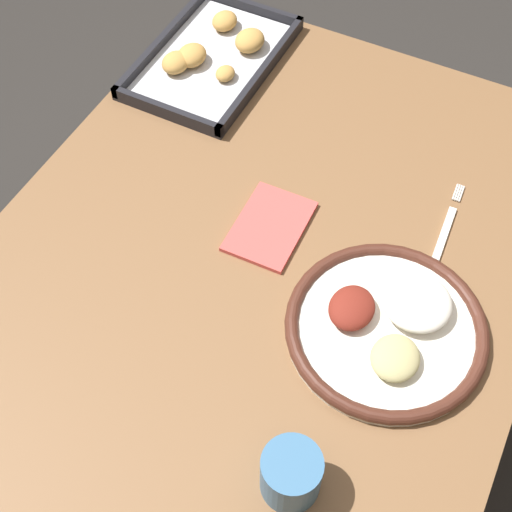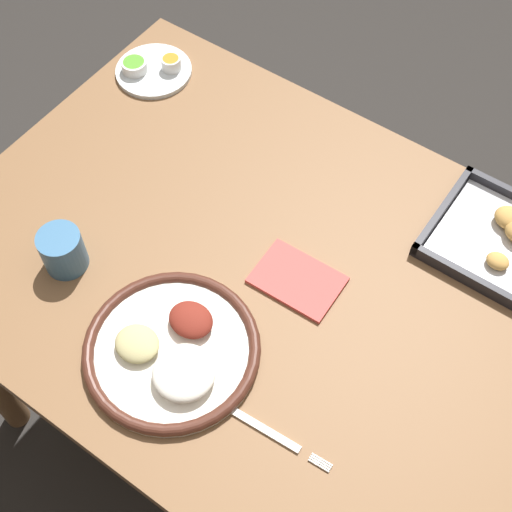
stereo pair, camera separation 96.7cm
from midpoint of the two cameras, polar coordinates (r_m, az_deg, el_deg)
The scene contains 7 objects.
ground_plane at distance 1.76m, azimuth -11.77°, elevation -25.66°, with size 8.00×8.00×0.00m, color #282623.
dining_table at distance 1.17m, azimuth -17.23°, elevation -20.49°, with size 1.12×0.83×0.73m.
dinner_plate at distance 0.98m, azimuth -9.07°, elevation -25.92°, with size 0.29×0.29×0.05m.
fork at distance 1.02m, azimuth -2.06°, elevation -17.17°, with size 0.21×0.03×0.00m.
baking_tray at distance 1.27m, azimuth -18.74°, elevation 2.06°, with size 0.34×0.22×0.04m.
drinking_cup at distance 0.98m, azimuth -21.34°, elevation -37.30°, with size 0.08×0.08×0.08m.
napkin at distance 1.07m, azimuth -17.17°, elevation -15.40°, with size 0.15×0.11×0.01m.
Camera 1 is at (-0.54, -0.27, 1.63)m, focal length 50.00 mm.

